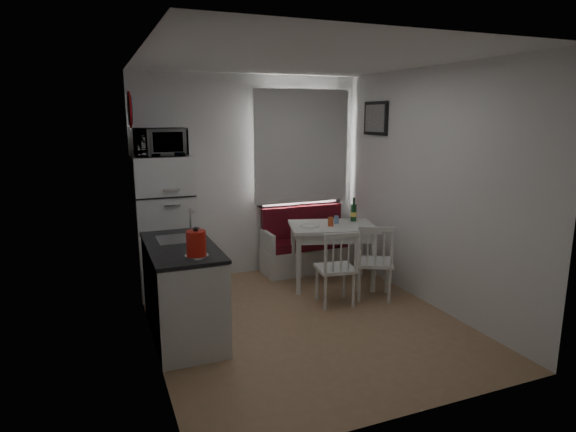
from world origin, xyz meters
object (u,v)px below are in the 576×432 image
(dining_table, at_px, (332,232))
(wine_bottle, at_px, (354,209))
(fridge, at_px, (164,225))
(bench, at_px, (306,250))
(kettle, at_px, (196,244))
(microwave, at_px, (160,142))
(chair_right, at_px, (379,254))
(chair_left, at_px, (339,260))
(kitchen_counter, at_px, (183,290))

(dining_table, bearing_deg, wine_bottle, 32.48)
(fridge, bearing_deg, dining_table, -15.36)
(bench, height_order, wine_bottle, wine_bottle)
(fridge, bearing_deg, kettle, -89.02)
(dining_table, xyz_separation_m, fridge, (-1.95, 0.53, 0.13))
(microwave, xyz_separation_m, kettle, (0.03, -1.70, -0.76))
(chair_right, bearing_deg, chair_left, -152.93)
(dining_table, distance_m, chair_right, 0.72)
(chair_left, bearing_deg, fridge, 153.46)
(kitchen_counter, bearing_deg, chair_left, 1.70)
(dining_table, xyz_separation_m, wine_bottle, (0.35, 0.10, 0.24))
(kitchen_counter, relative_size, fridge, 0.81)
(kettle, bearing_deg, fridge, 90.98)
(kettle, distance_m, wine_bottle, 2.62)
(kitchen_counter, relative_size, bench, 1.09)
(bench, bearing_deg, microwave, -175.21)
(kettle, bearing_deg, chair_left, 18.50)
(dining_table, bearing_deg, chair_right, -52.76)
(dining_table, xyz_separation_m, chair_right, (0.25, -0.66, -0.13))
(chair_right, xyz_separation_m, microwave, (-2.20, 1.15, 1.24))
(fridge, bearing_deg, chair_left, -35.13)
(wine_bottle, bearing_deg, microwave, 170.49)
(kitchen_counter, xyz_separation_m, fridge, (0.02, 1.24, 0.36))
(bench, bearing_deg, wine_bottle, -52.96)
(microwave, height_order, kettle, microwave)
(bench, relative_size, kettle, 4.57)
(microwave, bearing_deg, fridge, 90.00)
(kitchen_counter, height_order, wine_bottle, kitchen_counter)
(chair_right, relative_size, kettle, 2.11)
(dining_table, xyz_separation_m, microwave, (-1.95, 0.48, 1.11))
(bench, height_order, chair_right, chair_right)
(bench, bearing_deg, chair_left, -98.31)
(bench, distance_m, chair_right, 1.37)
(bench, xyz_separation_m, chair_left, (-0.19, -1.30, 0.24))
(chair_right, height_order, microwave, microwave)
(wine_bottle, bearing_deg, bench, 127.04)
(fridge, xyz_separation_m, microwave, (0.00, -0.05, 0.97))
(dining_table, distance_m, kettle, 2.30)
(chair_right, distance_m, wine_bottle, 0.85)
(bench, height_order, chair_left, bench)
(kitchen_counter, distance_m, chair_left, 1.72)
(microwave, bearing_deg, kettle, -88.99)
(kitchen_counter, xyz_separation_m, kettle, (0.05, -0.51, 0.58))
(bench, distance_m, wine_bottle, 0.93)
(bench, bearing_deg, kettle, -134.96)
(dining_table, height_order, chair_right, chair_right)
(chair_left, height_order, microwave, microwave)
(kitchen_counter, bearing_deg, dining_table, 19.85)
(bench, xyz_separation_m, kettle, (-1.86, -1.86, 0.75))
(chair_right, height_order, kettle, kettle)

